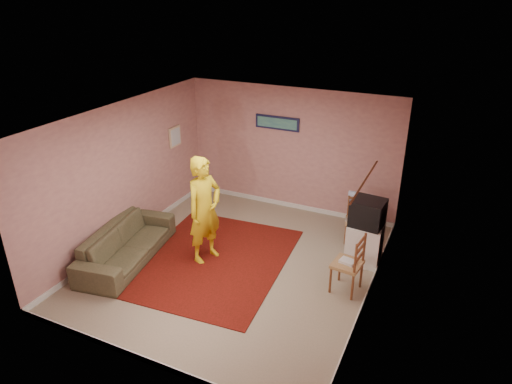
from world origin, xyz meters
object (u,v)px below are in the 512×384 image
at_px(chair_b, 348,257).
at_px(sofa, 127,244).
at_px(person, 205,210).
at_px(chair_a, 356,217).
at_px(crt_tv, 368,213).
at_px(tv_cabinet, 364,243).

xyz_separation_m(chair_b, sofa, (-3.68, -0.75, -0.29)).
relative_size(sofa, person, 1.14).
bearing_deg(chair_b, chair_a, -164.54).
bearing_deg(chair_b, sofa, -71.76).
height_order(crt_tv, person, person).
bearing_deg(person, tv_cabinet, -50.48).
height_order(chair_a, person, person).
relative_size(chair_b, person, 0.28).
distance_m(chair_a, person, 2.81).
bearing_deg(chair_b, crt_tv, -176.99).
height_order(chair_a, sofa, chair_a).
relative_size(tv_cabinet, chair_a, 1.56).
bearing_deg(sofa, tv_cabinet, -75.26).
relative_size(tv_cabinet, person, 0.38).
height_order(sofa, person, person).
distance_m(tv_cabinet, chair_b, 0.97).
distance_m(crt_tv, person, 2.73).
xyz_separation_m(tv_cabinet, chair_a, (-0.30, 0.62, 0.16)).
relative_size(crt_tv, sofa, 0.27).
xyz_separation_m(crt_tv, sofa, (-3.74, -1.69, -0.63)).
bearing_deg(person, crt_tv, -50.42).
bearing_deg(tv_cabinet, crt_tv, 174.61).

